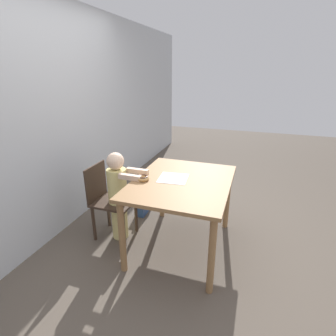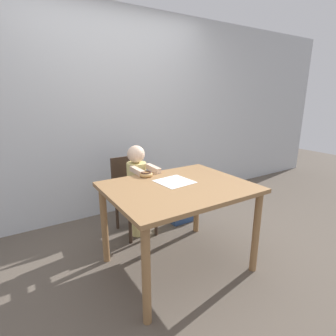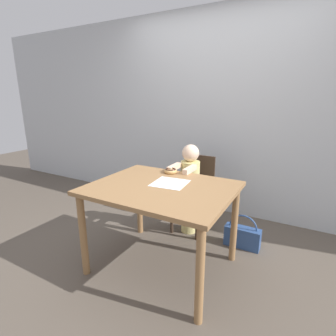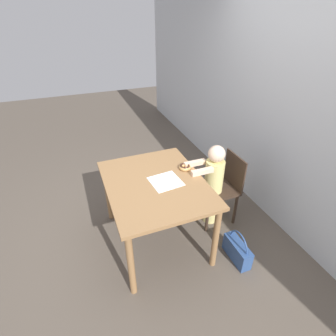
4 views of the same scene
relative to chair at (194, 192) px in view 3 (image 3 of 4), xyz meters
name	(u,v)px [view 3 (image 3 of 4)]	position (x,y,z in m)	size (l,w,h in m)	color
ground_plane	(162,266)	(0.06, -0.81, -0.44)	(12.00, 12.00, 0.00)	brown
wall_back	(220,115)	(0.06, 0.62, 0.81)	(8.00, 0.05, 2.50)	silver
dining_table	(162,197)	(0.06, -0.81, 0.23)	(1.17, 0.93, 0.77)	olive
chair	(194,192)	(0.00, 0.00, 0.00)	(0.37, 0.43, 0.83)	#38281E
child_figure	(190,187)	(0.00, -0.12, 0.09)	(0.22, 0.42, 1.00)	#E0D17F
donut	(171,171)	(-0.06, -0.44, 0.35)	(0.12, 0.12, 0.05)	tan
napkin	(170,183)	(0.08, -0.71, 0.33)	(0.31, 0.31, 0.00)	white
handbag	(242,236)	(0.61, -0.14, -0.32)	(0.35, 0.12, 0.35)	#2D4C84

